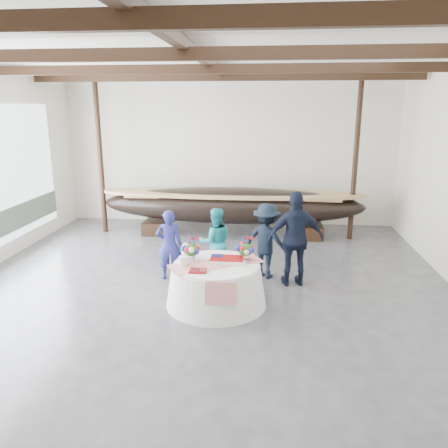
# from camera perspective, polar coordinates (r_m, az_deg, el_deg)

# --- Properties ---
(floor) EXTENTS (10.00, 12.00, 0.01)m
(floor) POSITION_cam_1_polar(r_m,az_deg,el_deg) (8.27, -3.22, -10.33)
(floor) COLOR #3D3D42
(floor) RESTS_ON ground
(wall_back) EXTENTS (10.00, 0.02, 4.50)m
(wall_back) POSITION_cam_1_polar(r_m,az_deg,el_deg) (13.49, 0.67, 9.58)
(wall_back) COLOR silver
(wall_back) RESTS_ON ground
(ceiling) EXTENTS (10.00, 12.00, 0.01)m
(ceiling) POSITION_cam_1_polar(r_m,az_deg,el_deg) (7.53, -3.76, 22.34)
(ceiling) COLOR white
(ceiling) RESTS_ON wall_back
(pavilion_structure) EXTENTS (9.80, 11.76, 4.50)m
(pavilion_structure) POSITION_cam_1_polar(r_m,az_deg,el_deg) (8.25, -2.75, 18.25)
(pavilion_structure) COLOR black
(pavilion_structure) RESTS_ON ground
(longboat_display) EXTENTS (7.34, 1.47, 1.38)m
(longboat_display) POSITION_cam_1_polar(r_m,az_deg,el_deg) (12.23, 1.05, 2.50)
(longboat_display) COLOR black
(longboat_display) RESTS_ON ground
(banquet_table) EXTENTS (1.84, 1.84, 0.79)m
(banquet_table) POSITION_cam_1_polar(r_m,az_deg,el_deg) (8.09, -1.02, -7.84)
(banquet_table) COLOR white
(banquet_table) RESTS_ON ground
(tabletop_items) EXTENTS (1.76, 1.31, 0.40)m
(tabletop_items) POSITION_cam_1_polar(r_m,az_deg,el_deg) (8.04, -1.07, -3.83)
(tabletop_items) COLOR red
(tabletop_items) RESTS_ON banquet_table
(guest_woman_blue) EXTENTS (0.60, 0.44, 1.50)m
(guest_woman_blue) POSITION_cam_1_polar(r_m,az_deg,el_deg) (9.22, -7.16, -2.69)
(guest_woman_blue) COLOR navy
(guest_woman_blue) RESTS_ON ground
(guest_woman_teal) EXTENTS (0.85, 0.73, 1.49)m
(guest_woman_teal) POSITION_cam_1_polar(r_m,az_deg,el_deg) (9.34, -1.14, -2.36)
(guest_woman_teal) COLOR teal
(guest_woman_teal) RESTS_ON ground
(guest_man_left) EXTENTS (1.19, 0.97, 1.61)m
(guest_man_left) POSITION_cam_1_polar(r_m,az_deg,el_deg) (9.27, 5.55, -2.20)
(guest_man_left) COLOR black
(guest_man_left) RESTS_ON ground
(guest_man_right) EXTENTS (1.21, 0.66, 1.95)m
(guest_man_right) POSITION_cam_1_polar(r_m,az_deg,el_deg) (8.88, 9.35, -1.94)
(guest_man_right) COLOR black
(guest_man_right) RESTS_ON ground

